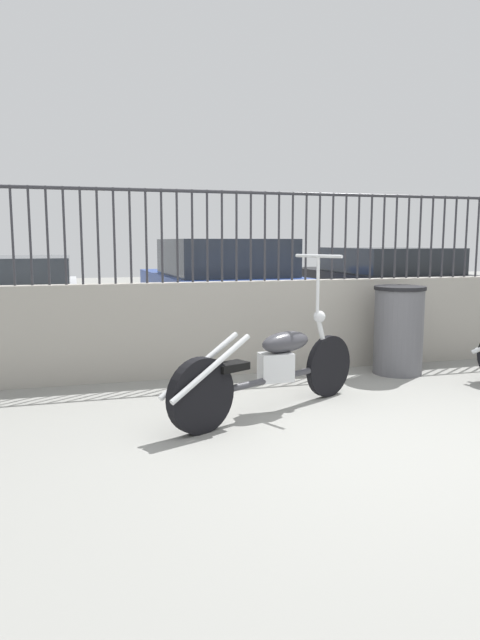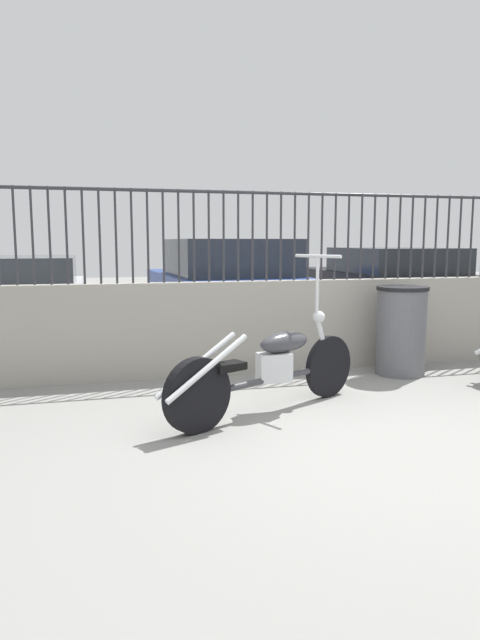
{
  "view_description": "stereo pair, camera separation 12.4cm",
  "coord_description": "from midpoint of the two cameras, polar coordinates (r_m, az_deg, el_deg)",
  "views": [
    {
      "loc": [
        -2.06,
        -3.6,
        1.44
      ],
      "look_at": [
        -0.58,
        1.58,
        0.7
      ],
      "focal_mm": 32.0,
      "sensor_mm": 36.0,
      "label": 1
    },
    {
      "loc": [
        -1.94,
        -3.63,
        1.44
      ],
      "look_at": [
        -0.58,
        1.58,
        0.7
      ],
      "focal_mm": 32.0,
      "sensor_mm": 36.0,
      "label": 2
    }
  ],
  "objects": [
    {
      "name": "ground_plane",
      "position": [
        4.38,
        13.84,
        -11.64
      ],
      "size": [
        40.0,
        40.0,
        0.0
      ],
      "primitive_type": "plane",
      "color": "gray"
    },
    {
      "name": "low_wall",
      "position": [
        6.36,
        3.89,
        -0.62
      ],
      "size": [
        9.64,
        0.18,
        1.02
      ],
      "color": "#9E998E",
      "rests_on": "ground_plane"
    },
    {
      "name": "fence_railing",
      "position": [
        6.3,
        3.98,
        9.49
      ],
      "size": [
        9.64,
        0.04,
        0.97
      ],
      "color": "#2D2D33",
      "rests_on": "low_wall"
    },
    {
      "name": "motorcycle_dark_grey",
      "position": [
        4.77,
        3.09,
        -4.9
      ],
      "size": [
        1.98,
        1.08,
        1.34
      ],
      "rotation": [
        0.0,
        0.0,
        0.47
      ],
      "color": "black",
      "rests_on": "ground_plane"
    },
    {
      "name": "trash_bin",
      "position": [
        6.45,
        16.34,
        -1.01
      ],
      "size": [
        0.55,
        0.55,
        0.96
      ],
      "color": "#56565B",
      "rests_on": "ground_plane"
    },
    {
      "name": "car_silver",
      "position": [
        8.42,
        -21.09,
        1.87
      ],
      "size": [
        1.79,
        3.99,
        1.24
      ],
      "rotation": [
        0.0,
        0.0,
        1.58
      ],
      "color": "black",
      "rests_on": "ground_plane"
    },
    {
      "name": "car_blue",
      "position": [
        8.9,
        -0.95,
        3.28
      ],
      "size": [
        2.06,
        4.18,
        1.48
      ],
      "rotation": [
        0.0,
        0.0,
        1.61
      ],
      "color": "black",
      "rests_on": "ground_plane"
    },
    {
      "name": "car_black",
      "position": [
        9.97,
        15.07,
        3.24
      ],
      "size": [
        1.86,
        4.15,
        1.34
      ],
      "rotation": [
        0.0,
        0.0,
        1.56
      ],
      "color": "black",
      "rests_on": "ground_plane"
    }
  ]
}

